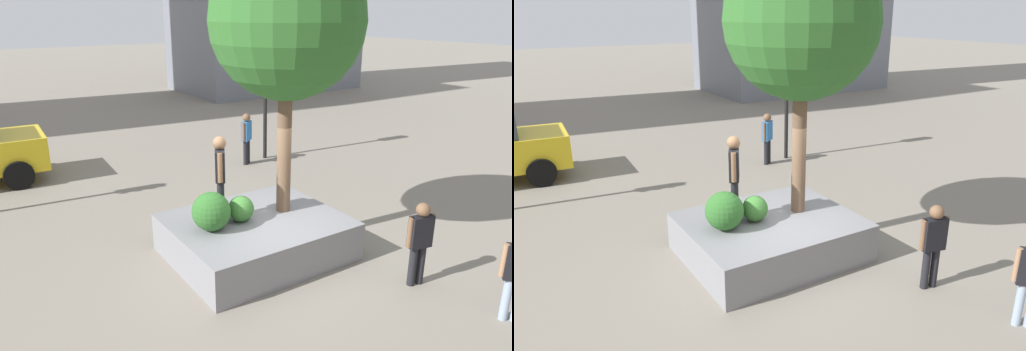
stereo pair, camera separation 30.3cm
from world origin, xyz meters
TOP-DOWN VIEW (x-y plane):
  - ground_plane at (0.00, 0.00)m, footprint 120.00×120.00m
  - planter_ledge at (-0.12, 0.23)m, footprint 3.26×2.66m
  - plaza_tree at (0.59, 0.31)m, footprint 2.86×2.86m
  - boxwood_shrub at (-1.06, 0.29)m, footprint 0.73×0.73m
  - hedge_clump at (-0.40, 0.32)m, footprint 0.50×0.50m
  - skateboard at (-0.71, 0.56)m, footprint 0.69×0.74m
  - skateboarder at (-0.71, 0.56)m, footprint 0.36×0.49m
  - traffic_light_corner at (3.73, 5.62)m, footprint 0.37×0.37m
  - passerby_with_bag at (1.66, -2.23)m, footprint 0.52×0.26m
  - bystander_watching at (2.88, 5.39)m, footprint 0.46×0.40m

SIDE VIEW (x-z plane):
  - ground_plane at x=0.00m, z-range 0.00..0.00m
  - planter_ledge at x=-0.12m, z-range 0.00..0.77m
  - skateboard at x=-0.71m, z-range 0.79..0.86m
  - passerby_with_bag at x=1.66m, z-range 0.12..1.68m
  - bystander_watching at x=2.88m, z-range 0.13..1.74m
  - hedge_clump at x=-0.40m, z-range 0.77..1.27m
  - boxwood_shrub at x=-1.06m, z-range 0.77..1.50m
  - skateboarder at x=-0.71m, z-range 0.97..2.57m
  - traffic_light_corner at x=3.73m, z-range 0.82..5.33m
  - plaza_tree at x=0.59m, z-range 1.87..6.98m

